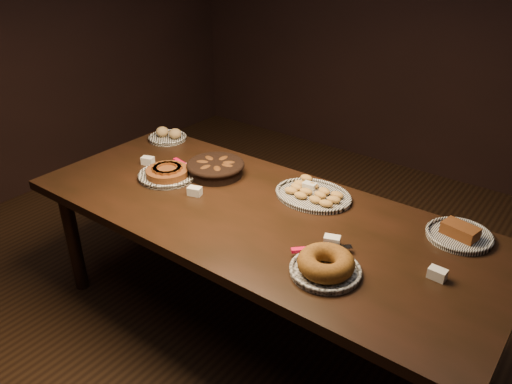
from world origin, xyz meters
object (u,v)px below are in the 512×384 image
Objects in this scene: buffet_table at (257,224)px; madeleine_platter at (313,194)px; apple_tart_plate at (168,173)px; bundt_cake_plate at (326,265)px.

buffet_table is 5.93× the size of madeleine_platter.
apple_tart_plate is 1.16m from bundt_cake_plate.
buffet_table is at bearing 138.93° from bundt_cake_plate.
apple_tart_plate reaches higher than buffet_table.
madeleine_platter is at bearing 62.90° from buffet_table.
apple_tart_plate is at bearing -179.82° from buffet_table.
madeleine_platter is (0.15, 0.29, 0.09)m from buffet_table.
bundt_cake_plate reaches higher than madeleine_platter.
madeleine_platter is (0.77, 0.29, -0.01)m from apple_tart_plate.
buffet_table is 0.33m from madeleine_platter.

